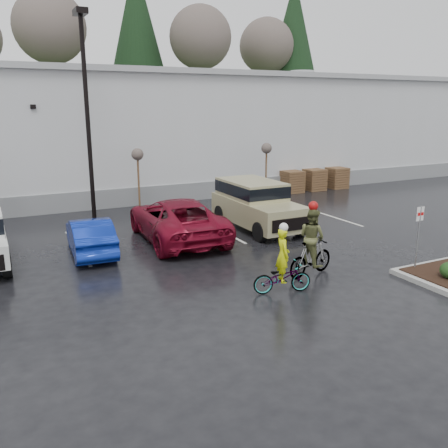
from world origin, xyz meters
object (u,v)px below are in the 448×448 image
pallet_stack_b (314,180)px  car_blue (90,236)px  lamppost (86,95)px  pallet_stack_c (336,178)px  suv_tan (258,206)px  sapling_east (266,151)px  car_red (177,219)px  sapling_mid (138,158)px  cyclist_hivis (282,271)px  cyclist_olive (311,249)px  pallet_stack_a (292,182)px  fire_lane_sign (419,231)px

pallet_stack_b → car_blue: pallet_stack_b is taller
lamppost → pallet_stack_c: 16.89m
pallet_stack_b → suv_tan: suv_tan is taller
sapling_east → car_blue: size_ratio=0.79×
lamppost → car_red: 7.14m
car_red → pallet_stack_b: bearing=-147.1°
pallet_stack_c → car_blue: 18.55m
lamppost → car_blue: lamppost is taller
lamppost → sapling_east: 10.48m
lamppost → sapling_mid: (2.50, 1.00, -2.96)m
cyclist_hivis → cyclist_olive: bearing=-49.6°
car_blue → cyclist_hivis: 7.52m
cyclist_olive → sapling_east: bearing=-38.1°
lamppost → suv_tan: lamppost is taller
pallet_stack_a → cyclist_hivis: bearing=-125.6°
lamppost → cyclist_olive: lamppost is taller
sapling_mid → pallet_stack_a: 10.26m
cyclist_hivis → car_blue: bearing=48.0°
sapling_mid → lamppost: bearing=-158.2°
sapling_mid → fire_lane_sign: 13.92m
pallet_stack_b → cyclist_hivis: bearing=-130.1°
sapling_mid → cyclist_hivis: bearing=-87.7°
pallet_stack_b → suv_tan: bearing=-140.5°
pallet_stack_b → cyclist_olive: bearing=-127.5°
fire_lane_sign → suv_tan: 7.34m
lamppost → sapling_mid: lamppost is taller
suv_tan → fire_lane_sign: bearing=-76.6°
lamppost → sapling_east: bearing=5.7°
pallet_stack_b → lamppost: bearing=-172.0°
suv_tan → lamppost: bearing=142.6°
fire_lane_sign → suv_tan: fire_lane_sign is taller
car_blue → sapling_mid: bearing=-117.4°
sapling_mid → pallet_stack_b: bearing=4.9°
pallet_stack_b → car_red: size_ratio=0.22×
sapling_mid → car_blue: (-3.67, -6.03, -2.06)m
sapling_east → pallet_stack_c: size_ratio=2.37×
pallet_stack_b → suv_tan: (-8.09, -6.67, 0.35)m
pallet_stack_a → pallet_stack_c: same height
pallet_stack_b → pallet_stack_c: 1.80m
pallet_stack_c → cyclist_olive: bearing=-132.4°
car_red → cyclist_hivis: bearing=99.5°
lamppost → car_blue: bearing=-103.1°
pallet_stack_c → pallet_stack_b: bearing=180.0°
sapling_east → suv_tan: 7.08m
pallet_stack_a → fire_lane_sign: 14.60m
pallet_stack_c → car_blue: (-17.17, -7.03, -0.01)m
pallet_stack_a → suv_tan: suv_tan is taller
pallet_stack_c → cyclist_olive: cyclist_olive is taller
cyclist_hivis → sapling_mid: bearing=16.6°
pallet_stack_a → pallet_stack_b: bearing=0.0°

